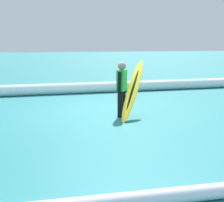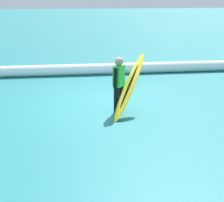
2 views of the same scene
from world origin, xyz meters
TOP-DOWN VIEW (x-y plane):
  - ground_plane at (0.00, 0.00)m, footprint 133.52×133.52m
  - surfer at (-0.57, 0.80)m, footprint 0.36×0.54m
  - surfboard at (-0.82, 0.97)m, footprint 1.20×1.47m
  - wave_crest_foreground at (-1.61, -3.59)m, footprint 20.86×0.50m

SIDE VIEW (x-z plane):
  - ground_plane at x=0.00m, z-range 0.00..0.00m
  - wave_crest_foreground at x=-1.61m, z-range 0.00..0.42m
  - surfboard at x=-0.82m, z-range -0.02..1.47m
  - surfer at x=-0.57m, z-range 0.09..1.54m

